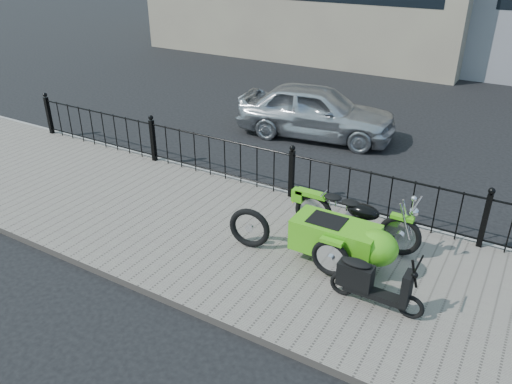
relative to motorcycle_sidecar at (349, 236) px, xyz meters
The scene contains 8 objects.
ground 1.89m from the motorcycle_sidecar, behind, with size 120.00×120.00×0.00m, color black.
sidewalk 1.88m from the motorcycle_sidecar, behind, with size 30.00×3.80×0.12m, color slate.
curb 2.51m from the motorcycle_sidecar, 136.67° to the left, with size 30.00×0.10×0.12m, color gray.
iron_fence 2.35m from the motorcycle_sidecar, 139.15° to the left, with size 14.11×0.11×1.08m.
motorcycle_sidecar is the anchor object (origin of this frame).
scooter 1.03m from the motorcycle_sidecar, 52.14° to the right, with size 1.34×0.39×0.90m.
spare_tire 1.60m from the motorcycle_sidecar, 164.99° to the right, with size 0.70×0.70×0.10m, color black.
sedan_car 5.88m from the motorcycle_sidecar, 119.49° to the left, with size 1.63×4.05×1.38m, color #B7BABF.
Camera 1 is at (3.87, -6.57, 4.68)m, focal length 35.00 mm.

